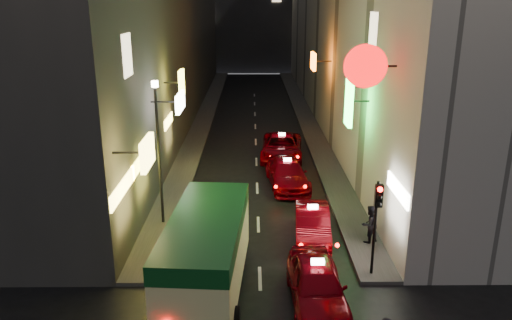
{
  "coord_description": "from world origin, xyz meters",
  "views": [
    {
      "loc": [
        -0.28,
        -7.16,
        9.49
      ],
      "look_at": [
        -0.1,
        13.0,
        3.01
      ],
      "focal_mm": 35.0,
      "sensor_mm": 36.0,
      "label": 1
    }
  ],
  "objects_px": {
    "taxi_near": "(317,281)",
    "minibus": "(207,246)",
    "lamp_post": "(159,144)",
    "traffic_light": "(377,209)"
  },
  "relations": [
    {
      "from": "taxi_near",
      "to": "minibus",
      "type": "bearing_deg",
      "value": 168.63
    },
    {
      "from": "minibus",
      "to": "lamp_post",
      "type": "height_order",
      "value": "lamp_post"
    },
    {
      "from": "traffic_light",
      "to": "lamp_post",
      "type": "bearing_deg",
      "value": 151.09
    },
    {
      "from": "taxi_near",
      "to": "traffic_light",
      "type": "distance_m",
      "value": 3.26
    },
    {
      "from": "taxi_near",
      "to": "traffic_light",
      "type": "xyz_separation_m",
      "value": [
        2.19,
        1.59,
        1.82
      ]
    },
    {
      "from": "minibus",
      "to": "lamp_post",
      "type": "xyz_separation_m",
      "value": [
        -2.42,
        5.39,
        1.95
      ]
    },
    {
      "from": "taxi_near",
      "to": "lamp_post",
      "type": "bearing_deg",
      "value": 134.5
    },
    {
      "from": "minibus",
      "to": "lamp_post",
      "type": "bearing_deg",
      "value": 114.19
    },
    {
      "from": "minibus",
      "to": "taxi_near",
      "type": "xyz_separation_m",
      "value": [
        3.59,
        -0.72,
        -0.91
      ]
    },
    {
      "from": "minibus",
      "to": "taxi_near",
      "type": "height_order",
      "value": "minibus"
    }
  ]
}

